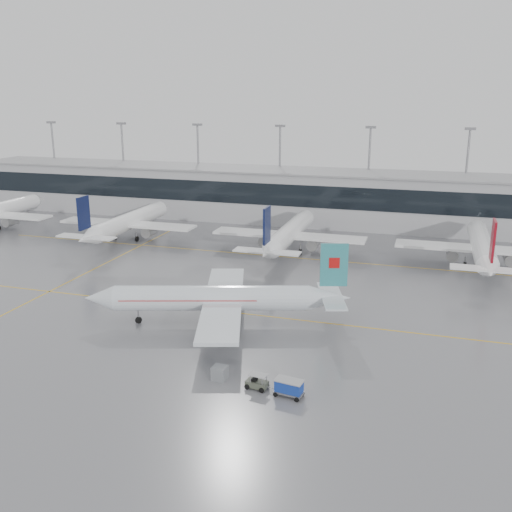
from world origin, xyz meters
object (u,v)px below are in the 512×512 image
(baggage_tug, at_px, (257,383))
(baggage_cart, at_px, (289,387))
(gse_unit, at_px, (220,373))
(air_canada_jet, at_px, (221,299))

(baggage_tug, height_order, baggage_cart, baggage_cart)
(baggage_tug, height_order, gse_unit, baggage_tug)
(baggage_cart, relative_size, gse_unit, 2.05)
(gse_unit, bearing_deg, baggage_tug, -6.32)
(gse_unit, bearing_deg, air_canada_jet, 112.44)
(baggage_cart, bearing_deg, gse_unit, 179.82)
(air_canada_jet, xyz_separation_m, baggage_cart, (13.24, -16.11, -2.43))
(air_canada_jet, height_order, gse_unit, air_canada_jet)
(air_canada_jet, bearing_deg, baggage_cart, 112.20)
(air_canada_jet, relative_size, baggage_tug, 10.09)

